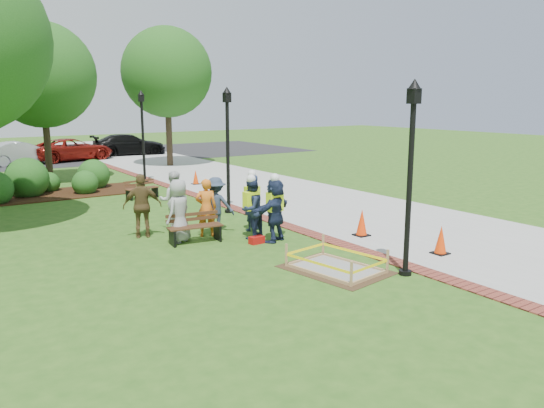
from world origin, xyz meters
TOP-DOWN VIEW (x-y plane):
  - ground at (0.00, 0.00)m, footprint 100.00×100.00m
  - sidewalk at (5.00, 10.00)m, footprint 6.00×60.00m
  - brick_edging at (1.75, 10.00)m, footprint 0.50×60.00m
  - mulch_bed at (-3.00, 12.00)m, footprint 7.00×3.00m
  - parking_lot at (0.00, 27.00)m, footprint 36.00×12.00m
  - wet_concrete_pad at (0.19, -1.88)m, footprint 2.06×2.55m
  - bench_near at (-1.44, 2.05)m, footprint 1.53×0.67m
  - bench_far at (-0.27, 9.25)m, footprint 1.38×0.66m
  - cone_front at (3.18, -2.41)m, footprint 0.38×0.38m
  - cone_back at (2.79, 0.04)m, footprint 0.40×0.40m
  - cone_far at (3.01, 11.22)m, footprint 0.34×0.34m
  - toolbox at (-0.11, 1.04)m, footprint 0.42×0.26m
  - lamp_near at (1.25, -3.00)m, footprint 0.28×0.28m
  - lamp_mid at (1.25, 5.00)m, footprint 0.28×0.28m
  - lamp_far at (1.25, 13.00)m, footprint 0.28×0.28m
  - tree_back at (-2.40, 15.63)m, footprint 4.79×4.79m
  - tree_right at (4.88, 18.53)m, footprint 5.14×5.14m
  - shrub_b at (-3.93, 12.24)m, footprint 1.69×1.69m
  - shrub_c at (-1.86, 11.53)m, footprint 1.06×1.06m
  - shrub_d at (-1.17, 12.75)m, footprint 1.38×1.38m
  - shrub_e at (-2.98, 12.93)m, footprint 0.90×0.90m
  - casual_person_a at (-1.75, 2.38)m, footprint 0.66×0.59m
  - casual_person_b at (-0.87, 2.51)m, footprint 0.62×0.52m
  - casual_person_c at (-1.30, 3.77)m, footprint 0.66×0.55m
  - casual_person_d at (-2.40, 3.40)m, footprint 0.67×0.54m
  - casual_person_e at (-0.42, 2.77)m, footprint 0.61×0.59m
  - hivis_worker_a at (0.44, 0.97)m, footprint 0.65×0.55m
  - hivis_worker_b at (0.58, 2.37)m, footprint 0.59×0.44m
  - hivis_worker_c at (0.10, 1.64)m, footprint 0.63×0.54m
  - parked_car_b at (-2.28, 24.04)m, footprint 2.83×4.91m
  - parked_car_c at (0.78, 24.55)m, footprint 3.08×5.07m
  - parked_car_d at (5.00, 25.99)m, footprint 2.59×5.06m

SIDE VIEW (x-z plane):
  - ground at x=0.00m, z-range 0.00..0.00m
  - shrub_b at x=-3.93m, z-range -0.85..0.85m
  - shrub_c at x=-1.86m, z-range -0.53..0.53m
  - shrub_d at x=-1.17m, z-range -0.69..0.69m
  - shrub_e at x=-2.98m, z-range -0.45..0.45m
  - parked_car_b at x=-2.28m, z-range -0.75..0.75m
  - parked_car_c at x=0.78m, z-range -0.77..0.77m
  - parked_car_d at x=5.00m, z-range -0.79..0.79m
  - parking_lot at x=0.00m, z-range 0.00..0.01m
  - sidewalk at x=5.00m, z-range 0.00..0.02m
  - brick_edging at x=1.75m, z-range 0.00..0.03m
  - mulch_bed at x=-3.00m, z-range -0.01..0.04m
  - toolbox at x=-0.11m, z-range 0.00..0.20m
  - bench_far at x=-0.27m, z-range -0.13..0.59m
  - wet_concrete_pad at x=0.19m, z-range -0.04..0.51m
  - bench_near at x=-1.44m, z-range -0.14..0.65m
  - cone_far at x=3.01m, z-range -0.01..0.66m
  - cone_front at x=3.18m, z-range -0.01..0.74m
  - cone_back at x=2.79m, z-range -0.01..0.77m
  - casual_person_e at x=-0.42m, z-range 0.00..1.63m
  - casual_person_b at x=-0.87m, z-range 0.00..1.65m
  - casual_person_a at x=-1.75m, z-range 0.00..1.72m
  - casual_person_c at x=-1.30m, z-range 0.00..1.75m
  - hivis_worker_c at x=0.10m, z-range 0.00..1.80m
  - casual_person_d at x=-2.40m, z-range 0.00..1.80m
  - hivis_worker_b at x=0.58m, z-range 0.00..1.81m
  - hivis_worker_a at x=0.44m, z-range -0.01..1.88m
  - lamp_near at x=1.25m, z-range 0.35..4.61m
  - lamp_mid at x=1.25m, z-range 0.35..4.61m
  - lamp_far at x=1.25m, z-range 0.35..4.61m
  - tree_back at x=-2.40m, z-range 1.26..8.60m
  - tree_right at x=4.88m, z-range 1.39..9.33m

